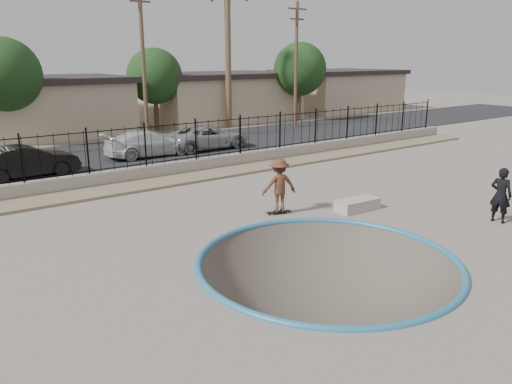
{
  "coord_description": "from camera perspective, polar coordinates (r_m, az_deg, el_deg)",
  "views": [
    {
      "loc": [
        -8.77,
        -9.74,
        5.27
      ],
      "look_at": [
        -0.14,
        2.0,
        1.28
      ],
      "focal_mm": 35.0,
      "sensor_mm": 36.0,
      "label": 1
    }
  ],
  "objects": [
    {
      "name": "house_center",
      "position": [
        37.44,
        -22.91,
        9.1
      ],
      "size": [
        10.6,
        8.6,
        3.9
      ],
      "color": "tan",
      "rests_on": "ground"
    },
    {
      "name": "utility_pole_mid",
      "position": [
        31.45,
        -12.75,
        14.39
      ],
      "size": [
        1.7,
        0.24,
        9.5
      ],
      "color": "#473323",
      "rests_on": "ground"
    },
    {
      "name": "house_east",
      "position": [
        42.93,
        -4.22,
        10.89
      ],
      "size": [
        12.6,
        8.6,
        3.9
      ],
      "color": "tan",
      "rests_on": "ground"
    },
    {
      "name": "car_b",
      "position": [
        24.25,
        -24.72,
        3.17
      ],
      "size": [
        4.45,
        1.88,
        1.43
      ],
      "primitive_type": "imported",
      "rotation": [
        0.0,
        0.0,
        1.66
      ],
      "color": "black",
      "rests_on": "street"
    },
    {
      "name": "rock_strip",
      "position": [
        21.52,
        -11.11,
        1.01
      ],
      "size": [
        42.0,
        1.6,
        0.11
      ],
      "primitive_type": "cube",
      "color": "#89755A",
      "rests_on": "ground"
    },
    {
      "name": "utility_pole_right",
      "position": [
        37.95,
        4.6,
        14.43
      ],
      "size": [
        1.7,
        0.24,
        9.0
      ],
      "color": "#473323",
      "rests_on": "ground"
    },
    {
      "name": "street_tree_right",
      "position": [
        42.19,
        5.03,
        13.81
      ],
      "size": [
        4.32,
        4.32,
        6.36
      ],
      "color": "#473323",
      "rests_on": "ground"
    },
    {
      "name": "fence",
      "position": [
        22.2,
        -12.53,
        5.19
      ],
      "size": [
        40.0,
        0.04,
        1.8
      ],
      "color": "black",
      "rests_on": "retaining_wall"
    },
    {
      "name": "coping_ring",
      "position": [
        13.46,
        8.15,
        -7.9
      ],
      "size": [
        7.04,
        7.04,
        0.2
      ],
      "primitive_type": "torus",
      "color": "teal",
      "rests_on": "ground"
    },
    {
      "name": "videographer",
      "position": [
        17.97,
        26.18,
        -0.32
      ],
      "size": [
        0.55,
        0.73,
        1.82
      ],
      "primitive_type": "imported",
      "rotation": [
        0.0,
        0.0,
        1.75
      ],
      "color": "black",
      "rests_on": "ground"
    },
    {
      "name": "street_tree_mid",
      "position": [
        37.27,
        -11.53,
        12.83
      ],
      "size": [
        3.96,
        3.96,
        5.83
      ],
      "color": "#473323",
      "rests_on": "ground"
    },
    {
      "name": "street",
      "position": [
        28.63,
        -17.87,
        4.02
      ],
      "size": [
        90.0,
        8.0,
        0.04
      ],
      "primitive_type": "cube",
      "color": "black",
      "rests_on": "ground"
    },
    {
      "name": "bowl_pit",
      "position": [
        13.46,
        8.15,
        -7.9
      ],
      "size": [
        6.84,
        6.84,
        1.8
      ],
      "primitive_type": null,
      "color": "#4A4039",
      "rests_on": "ground"
    },
    {
      "name": "car_c",
      "position": [
        27.47,
        -12.14,
        5.46
      ],
      "size": [
        4.77,
        2.04,
        1.37
      ],
      "primitive_type": "imported",
      "rotation": [
        0.0,
        0.0,
        1.55
      ],
      "color": "silver",
      "rests_on": "street"
    },
    {
      "name": "skater",
      "position": [
        16.98,
        2.66,
        0.48
      ],
      "size": [
        1.35,
        1.02,
        1.85
      ],
      "primitive_type": "imported",
      "rotation": [
        0.0,
        0.0,
        2.83
      ],
      "color": "brown",
      "rests_on": "ground"
    },
    {
      "name": "house_east_far",
      "position": [
        51.73,
        9.29,
        11.48
      ],
      "size": [
        11.6,
        8.6,
        3.9
      ],
      "color": "tan",
      "rests_on": "ground"
    },
    {
      "name": "skateboard",
      "position": [
        17.22,
        2.63,
        -2.3
      ],
      "size": [
        0.9,
        0.46,
        0.08
      ],
      "rotation": [
        0.0,
        0.0,
        -0.29
      ],
      "color": "black",
      "rests_on": "ground"
    },
    {
      "name": "street_tree_left",
      "position": [
        33.27,
        -26.91,
        11.86
      ],
      "size": [
        4.32,
        4.32,
        6.36
      ],
      "color": "#473323",
      "rests_on": "ground"
    },
    {
      "name": "car_d",
      "position": [
        29.15,
        -5.53,
        6.26
      ],
      "size": [
        4.89,
        2.29,
        1.35
      ],
      "primitive_type": "imported",
      "rotation": [
        0.0,
        0.0,
        1.56
      ],
      "color": "#9E9FA7",
      "rests_on": "street"
    },
    {
      "name": "concrete_ledge",
      "position": [
        17.93,
        11.51,
        -1.42
      ],
      "size": [
        1.64,
        0.79,
        0.4
      ],
      "primitive_type": "cube",
      "rotation": [
        0.0,
        0.0,
        -0.06
      ],
      "color": "#AA9D96",
      "rests_on": "ground"
    },
    {
      "name": "palm_right",
      "position": [
        37.99,
        -3.26,
        18.41
      ],
      "size": [
        2.3,
        2.3,
        10.3
      ],
      "color": "brown",
      "rests_on": "ground"
    },
    {
      "name": "retaining_wall",
      "position": [
        22.44,
        -12.36,
        2.17
      ],
      "size": [
        42.0,
        0.45,
        0.6
      ],
      "primitive_type": "cube",
      "color": "#9E978B",
      "rests_on": "ground"
    },
    {
      "name": "ground",
      "position": [
        24.3,
        -13.82,
        -0.33
      ],
      "size": [
        120.0,
        120.0,
        2.2
      ],
      "primitive_type": "cube",
      "color": "gray",
      "rests_on": "ground"
    }
  ]
}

